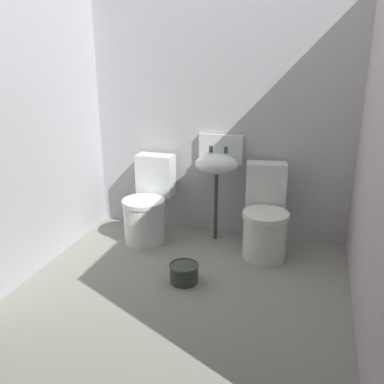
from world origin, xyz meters
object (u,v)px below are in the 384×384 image
toilet_right (265,219)px  bucket (184,273)px  sink (217,163)px  toilet_left (148,207)px

toilet_right → bucket: (-0.53, -0.69, -0.24)m
toilet_right → sink: bearing=-30.2°
toilet_left → toilet_right: size_ratio=1.00×
toilet_left → bucket: (0.58, -0.69, -0.24)m
toilet_right → sink: sink is taller
toilet_left → sink: bearing=-161.1°
sink → bucket: (-0.05, -0.88, -0.67)m
toilet_left → sink: size_ratio=0.79×
toilet_left → toilet_right: 1.11m
toilet_left → bucket: size_ratio=3.27×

